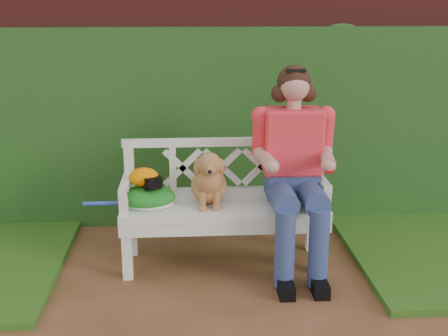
{
  "coord_description": "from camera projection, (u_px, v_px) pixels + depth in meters",
  "views": [
    {
      "loc": [
        -0.16,
        -3.37,
        1.95
      ],
      "look_at": [
        0.11,
        0.77,
        0.75
      ],
      "focal_mm": 48.0,
      "sensor_mm": 36.0,
      "label": 1
    }
  ],
  "objects": [
    {
      "name": "dog",
      "position": [
        209.0,
        177.0,
        4.32
      ],
      "size": [
        0.31,
        0.4,
        0.42
      ],
      "primitive_type": null,
      "rotation": [
        0.0,
        0.0,
        0.07
      ],
      "color": "#B3794E",
      "rests_on": "garden_bench"
    },
    {
      "name": "tennis_racket",
      "position": [
        144.0,
        203.0,
        4.36
      ],
      "size": [
        0.69,
        0.31,
        0.03
      ],
      "primitive_type": null,
      "rotation": [
        0.0,
        0.0,
        -0.03
      ],
      "color": "white",
      "rests_on": "garden_bench"
    },
    {
      "name": "ivy_hedge",
      "position": [
        205.0,
        128.0,
        5.16
      ],
      "size": [
        10.0,
        0.18,
        1.7
      ],
      "primitive_type": "cube",
      "color": "#2E6224",
      "rests_on": "ground"
    },
    {
      "name": "garden_bench",
      "position": [
        224.0,
        234.0,
        4.46
      ],
      "size": [
        1.64,
        0.77,
        0.48
      ],
      "primitive_type": null,
      "rotation": [
        0.0,
        0.0,
        -0.11
      ],
      "color": "silver",
      "rests_on": "ground"
    },
    {
      "name": "seated_woman",
      "position": [
        293.0,
        168.0,
        4.33
      ],
      "size": [
        0.77,
        0.94,
        1.5
      ],
      "primitive_type": null,
      "rotation": [
        0.0,
        0.0,
        0.18
      ],
      "color": "#D72E56",
      "rests_on": "ground"
    },
    {
      "name": "camera_item",
      "position": [
        152.0,
        182.0,
        4.28
      ],
      "size": [
        0.15,
        0.14,
        0.08
      ],
      "primitive_type": "cube",
      "rotation": [
        0.0,
        0.0,
        0.4
      ],
      "color": "black",
      "rests_on": "green_bag"
    },
    {
      "name": "green_bag",
      "position": [
        146.0,
        196.0,
        4.33
      ],
      "size": [
        0.46,
        0.37,
        0.14
      ],
      "primitive_type": null,
      "rotation": [
        0.0,
        0.0,
        0.13
      ],
      "color": "#2B6C26",
      "rests_on": "garden_bench"
    },
    {
      "name": "baseball_glove",
      "position": [
        144.0,
        177.0,
        4.31
      ],
      "size": [
        0.24,
        0.19,
        0.14
      ],
      "primitive_type": "ellipsoid",
      "rotation": [
        0.0,
        0.0,
        -0.14
      ],
      "color": "orange",
      "rests_on": "green_bag"
    },
    {
      "name": "brick_wall",
      "position": [
        204.0,
        95.0,
        5.3
      ],
      "size": [
        10.0,
        0.3,
        2.2
      ],
      "primitive_type": "cube",
      "color": "maroon",
      "rests_on": "ground"
    },
    {
      "name": "ground",
      "position": [
        215.0,
        316.0,
        3.78
      ],
      "size": [
        60.0,
        60.0,
        0.0
      ],
      "primitive_type": "plane",
      "color": "#523418"
    }
  ]
}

